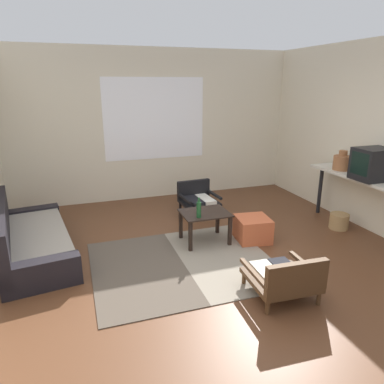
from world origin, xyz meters
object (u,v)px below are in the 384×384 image
at_px(armchair_by_window, 198,198).
at_px(wicker_basket, 339,221).
at_px(crt_television, 374,164).
at_px(coffee_table, 205,218).
at_px(ottoman_orange, 253,229).
at_px(armchair_striped_foreground, 284,277).
at_px(glass_bottle, 199,209).
at_px(couch, 29,240).
at_px(console_shelf, 357,182).
at_px(clay_vase, 342,162).

distance_m(armchair_by_window, wicker_basket, 2.24).
relative_size(armchair_by_window, crt_television, 1.24).
height_order(coffee_table, ottoman_orange, coffee_table).
distance_m(armchair_striped_foreground, crt_television, 2.31).
relative_size(armchair_striped_foreground, glass_bottle, 2.53).
xyz_separation_m(ottoman_orange, crt_television, (1.58, -0.38, 0.89)).
height_order(coffee_table, glass_bottle, glass_bottle).
height_order(ottoman_orange, crt_television, crt_television).
distance_m(couch, wicker_basket, 4.34).
bearing_deg(armchair_by_window, console_shelf, -37.53).
height_order(ottoman_orange, glass_bottle, glass_bottle).
bearing_deg(coffee_table, wicker_basket, -5.71).
height_order(ottoman_orange, wicker_basket, ottoman_orange).
bearing_deg(armchair_by_window, clay_vase, -30.42).
xyz_separation_m(coffee_table, armchair_by_window, (0.32, 1.17, -0.10)).
xyz_separation_m(console_shelf, wicker_basket, (-0.15, 0.09, -0.63)).
bearing_deg(crt_television, glass_bottle, 170.51).
bearing_deg(glass_bottle, crt_television, -9.49).
xyz_separation_m(couch, armchair_striped_foreground, (2.52, -1.83, 0.02)).
bearing_deg(couch, wicker_basket, -7.07).
height_order(coffee_table, armchair_by_window, armchair_by_window).
bearing_deg(armchair_striped_foreground, wicker_basket, 35.87).
bearing_deg(glass_bottle, armchair_by_window, 70.97).
height_order(crt_television, wicker_basket, crt_television).
distance_m(ottoman_orange, wicker_basket, 1.43).
relative_size(coffee_table, console_shelf, 0.38).
bearing_deg(glass_bottle, ottoman_orange, -0.98).
xyz_separation_m(crt_television, clay_vase, (0.00, 0.59, -0.10)).
relative_size(coffee_table, wicker_basket, 2.30).
xyz_separation_m(couch, armchair_by_window, (2.55, 0.85, 0.04)).
height_order(armchair_by_window, wicker_basket, armchair_by_window).
distance_m(coffee_table, ottoman_orange, 0.69).
distance_m(armchair_striped_foreground, clay_vase, 2.59).
bearing_deg(coffee_table, clay_vase, 1.34).
xyz_separation_m(ottoman_orange, glass_bottle, (-0.79, 0.01, 0.38)).
height_order(couch, armchair_striped_foreground, couch).
relative_size(armchair_striped_foreground, crt_television, 1.33).
xyz_separation_m(coffee_table, wicker_basket, (2.07, -0.21, -0.23)).
bearing_deg(console_shelf, armchair_by_window, 142.47).
height_order(crt_television, glass_bottle, crt_television).
height_order(couch, crt_television, crt_television).
xyz_separation_m(couch, coffee_table, (2.24, -0.33, 0.14)).
bearing_deg(ottoman_orange, console_shelf, -4.80).
distance_m(ottoman_orange, console_shelf, 1.69).
bearing_deg(clay_vase, couch, 176.47).
height_order(armchair_striped_foreground, console_shelf, console_shelf).
height_order(coffee_table, clay_vase, clay_vase).
height_order(couch, glass_bottle, couch).
height_order(couch, armchair_by_window, couch).
bearing_deg(armchair_striped_foreground, glass_bottle, 107.51).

